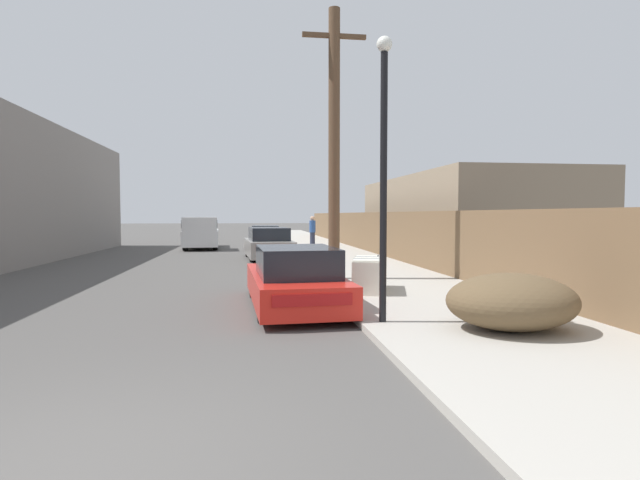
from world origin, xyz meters
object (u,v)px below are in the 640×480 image
at_px(parked_sports_car_red, 295,280).
at_px(car_parked_mid, 268,244).
at_px(discarded_fridge, 369,274).
at_px(street_lamp, 384,158).
at_px(brush_pile, 512,301).
at_px(pickup_truck, 201,233).
at_px(car_parked_far, 266,237).
at_px(utility_pole, 334,142).
at_px(pedestrian, 312,231).

distance_m(parked_sports_car_red, car_parked_mid, 11.57).
distance_m(discarded_fridge, street_lamp, 4.22).
distance_m(car_parked_mid, brush_pile, 14.88).
height_order(car_parked_mid, street_lamp, street_lamp).
bearing_deg(pickup_truck, parked_sports_car_red, 97.82).
relative_size(car_parked_far, street_lamp, 0.93).
relative_size(parked_sports_car_red, street_lamp, 0.96).
distance_m(car_parked_far, street_lamp, 22.43).
bearing_deg(car_parked_mid, car_parked_far, 84.94).
height_order(discarded_fridge, utility_pole, utility_pole).
height_order(discarded_fridge, parked_sports_car_red, parked_sports_car_red).
height_order(pickup_truck, pedestrian, pedestrian).
xyz_separation_m(parked_sports_car_red, car_parked_far, (0.07, 20.18, 0.02)).
distance_m(brush_pile, pedestrian, 20.23).
relative_size(car_parked_mid, car_parked_far, 1.03).
relative_size(brush_pile, pedestrian, 1.19).
distance_m(discarded_fridge, utility_pole, 4.23).
distance_m(utility_pole, street_lamp, 5.90).
bearing_deg(pickup_truck, car_parked_mid, 113.59).
xyz_separation_m(utility_pole, street_lamp, (-0.15, -5.79, -1.11)).
distance_m(discarded_fridge, pedestrian, 15.96).
height_order(pickup_truck, street_lamp, street_lamp).
distance_m(discarded_fridge, brush_pile, 4.46).
xyz_separation_m(pickup_truck, pedestrian, (6.20, -1.27, 0.12)).
bearing_deg(brush_pile, car_parked_far, 97.68).
bearing_deg(pickup_truck, utility_pole, 105.68).
bearing_deg(car_parked_far, pickup_truck, -153.69).
bearing_deg(utility_pole, car_parked_far, 94.84).
bearing_deg(discarded_fridge, pickup_truck, 123.75).
xyz_separation_m(discarded_fridge, car_parked_far, (-1.85, 18.85, 0.09)).
height_order(car_parked_mid, utility_pole, utility_pole).
distance_m(car_parked_far, pickup_truck, 4.05).
height_order(car_parked_far, utility_pole, utility_pole).
distance_m(parked_sports_car_red, street_lamp, 3.38).
height_order(car_parked_mid, pickup_truck, pickup_truck).
distance_m(car_parked_mid, street_lamp, 13.92).
relative_size(car_parked_mid, pedestrian, 2.61).
height_order(parked_sports_car_red, pickup_truck, pickup_truck).
xyz_separation_m(discarded_fridge, utility_pole, (-0.45, 2.36, 3.48)).
bearing_deg(car_parked_mid, pedestrian, 60.97).
bearing_deg(discarded_fridge, car_parked_mid, 117.04).
relative_size(parked_sports_car_red, pedestrian, 2.64).
xyz_separation_m(car_parked_mid, brush_pile, (3.28, -14.51, -0.08)).
bearing_deg(car_parked_mid, discarded_fridge, -82.81).
relative_size(discarded_fridge, street_lamp, 0.38).
relative_size(utility_pole, street_lamp, 1.58).
distance_m(parked_sports_car_red, car_parked_far, 20.18).
xyz_separation_m(parked_sports_car_red, utility_pole, (1.46, 3.70, 3.41)).
xyz_separation_m(discarded_fridge, car_parked_mid, (-2.02, 10.24, 0.13)).
distance_m(car_parked_far, utility_pole, 16.89).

